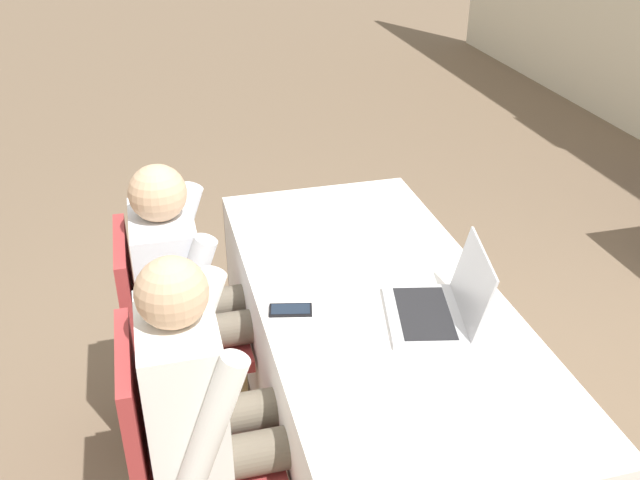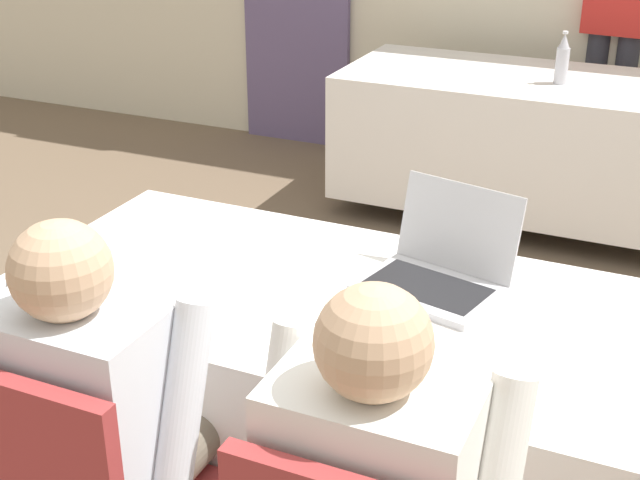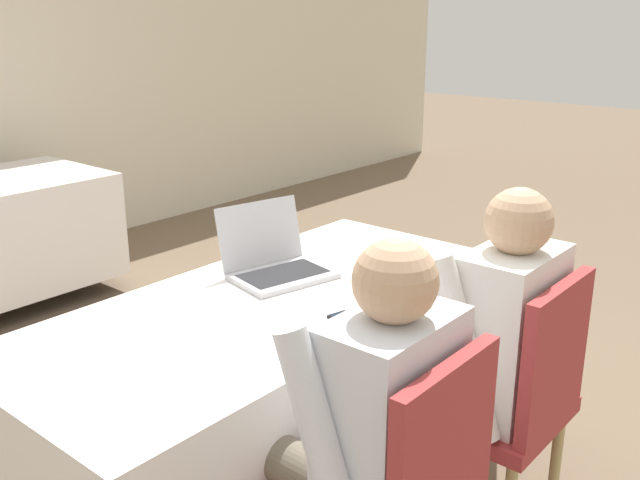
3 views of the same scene
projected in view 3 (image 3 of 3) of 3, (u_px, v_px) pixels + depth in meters
name	position (u px, v px, depth m)	size (l,w,h in m)	color
conference_table_near	(273.00, 347.00, 2.42)	(1.83, 0.84, 0.74)	white
laptop	(276.00, 263.00, 2.57)	(0.40, 0.37, 0.25)	#B7B7BC
cell_phone	(350.00, 321.00, 2.18)	(0.10, 0.16, 0.01)	black
paper_beside_laptop	(221.00, 303.00, 2.34)	(0.26, 0.33, 0.00)	white
paper_centre_table	(79.00, 353.00, 1.99)	(0.24, 0.32, 0.00)	white
chair_near_right	(511.00, 397.00, 2.22)	(0.44, 0.44, 0.91)	tan
person_checkered_shirt	(364.00, 426.00, 1.78)	(0.50, 0.52, 1.17)	#665B4C
person_white_shirt	(485.00, 341.00, 2.24)	(0.50, 0.52, 1.17)	#665B4C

